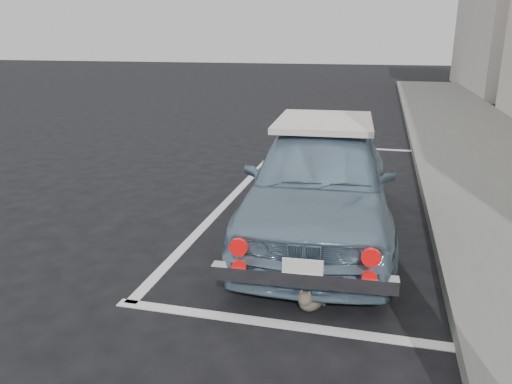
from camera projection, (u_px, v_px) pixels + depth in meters
ground at (243, 289)px, 4.65m from camera, size 80.00×80.00×0.00m
pline_rear at (286, 325)px, 4.07m from camera, size 3.00×0.12×0.01m
pline_front at (347, 148)px, 10.55m from camera, size 3.00×0.12×0.01m
pline_side at (238, 190)px, 7.64m from camera, size 0.12×7.00×0.01m
retro_coupe at (320, 178)px, 5.78m from camera, size 1.81×4.06×1.35m
cat at (311, 297)px, 4.28m from camera, size 0.29×0.46×0.25m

